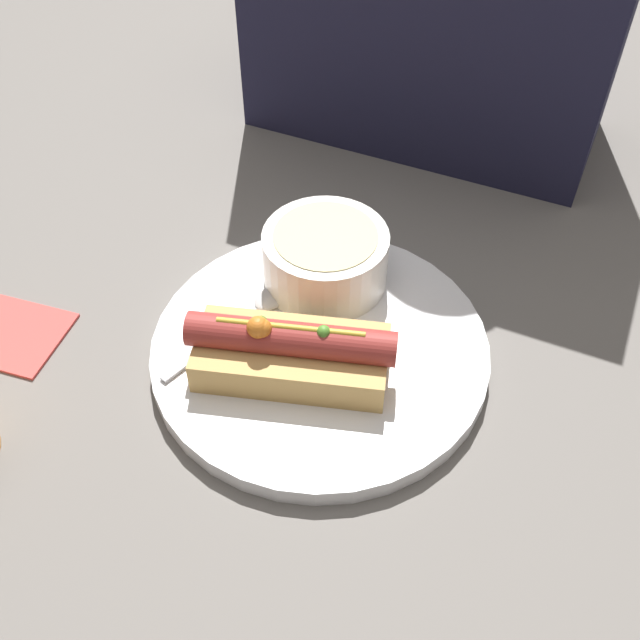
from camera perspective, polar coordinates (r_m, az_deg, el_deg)
name	(u,v)px	position (r m, az deg, el deg)	size (l,w,h in m)	color
ground_plane	(320,356)	(0.66, 0.00, -2.78)	(4.00, 4.00, 0.00)	slate
dinner_plate	(320,350)	(0.65, 0.00, -2.29)	(0.29, 0.29, 0.02)	white
hot_dog	(291,351)	(0.61, -2.23, -2.41)	(0.17, 0.11, 0.06)	tan
soup_bowl	(325,256)	(0.68, 0.42, 4.94)	(0.11, 0.11, 0.05)	silver
spoon	(258,308)	(0.67, -4.76, 0.88)	(0.06, 0.14, 0.01)	#B7B7BC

